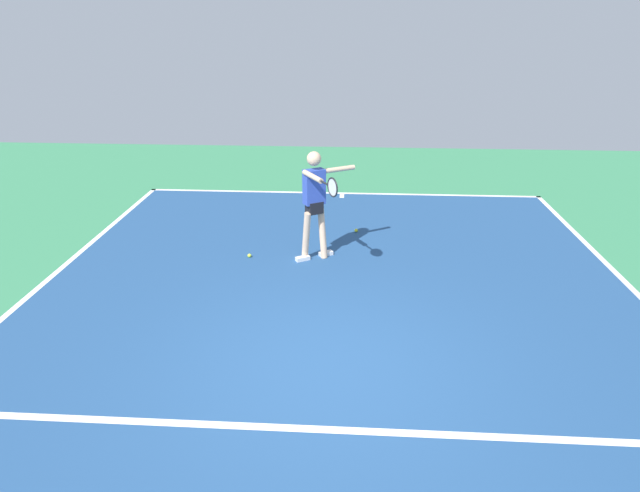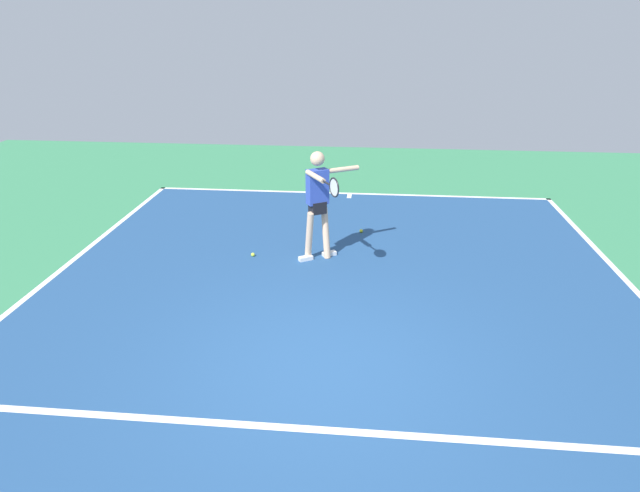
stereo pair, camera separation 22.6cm
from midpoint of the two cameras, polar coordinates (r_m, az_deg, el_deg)
ground_plane at (r=6.38m, az=1.42°, el=-13.18°), size 23.38×23.38×0.00m
court_surface at (r=6.37m, az=1.42°, el=-13.17°), size 9.08×13.78×0.00m
court_line_baseline_near at (r=12.55m, az=3.69°, el=5.60°), size 9.08×0.10×0.01m
court_line_service at (r=5.63m, az=0.67°, el=-18.94°), size 6.81×0.10×0.01m
court_line_centre_mark at (r=12.36m, az=3.66°, el=5.33°), size 0.10×0.30×0.01m
tennis_player at (r=8.72m, az=0.62°, el=5.11°), size 0.97×1.43×1.85m
tennis_ball_near_player at (r=9.23m, az=-6.46°, el=-0.92°), size 0.07×0.07×0.07m
tennis_ball_far_corner at (r=10.24m, az=5.03°, el=1.61°), size 0.07×0.07×0.07m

